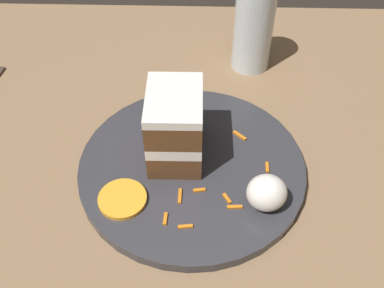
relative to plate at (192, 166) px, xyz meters
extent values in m
plane|color=black|center=(-0.01, 0.00, -0.03)|extent=(6.00, 6.00, 0.00)
cube|color=#846647|center=(-0.01, 0.00, -0.02)|extent=(1.34, 0.85, 0.03)
cylinder|color=#333338|center=(0.00, 0.00, 0.00)|extent=(0.30, 0.30, 0.01)
cube|color=brown|center=(-0.02, 0.02, 0.03)|extent=(0.07, 0.09, 0.04)
cube|color=white|center=(-0.02, 0.02, 0.05)|extent=(0.07, 0.09, 0.02)
cube|color=brown|center=(-0.02, 0.02, 0.08)|extent=(0.07, 0.09, 0.04)
cube|color=white|center=(-0.02, 0.02, 0.10)|extent=(0.07, 0.09, 0.01)
ellipsoid|color=white|center=(0.09, -0.07, 0.03)|extent=(0.05, 0.04, 0.05)
cylinder|color=orange|center=(-0.08, -0.06, 0.01)|extent=(0.06, 0.06, 0.01)
cube|color=orange|center=(0.00, -0.10, 0.01)|extent=(0.02, 0.01, 0.00)
cube|color=orange|center=(0.05, -0.07, 0.01)|extent=(0.02, 0.01, 0.00)
cube|color=orange|center=(-0.03, -0.09, 0.01)|extent=(0.00, 0.02, 0.00)
cube|color=orange|center=(-0.01, -0.06, 0.01)|extent=(0.00, 0.02, 0.00)
cube|color=orange|center=(0.10, -0.01, 0.01)|extent=(0.00, 0.02, 0.00)
cube|color=orange|center=(0.04, -0.06, 0.01)|extent=(0.01, 0.02, 0.00)
cube|color=orange|center=(0.06, 0.05, 0.01)|extent=(0.02, 0.02, 0.00)
cube|color=orange|center=(0.01, -0.05, 0.01)|extent=(0.02, 0.01, 0.00)
cylinder|color=silver|center=(0.09, 0.23, 0.06)|extent=(0.06, 0.06, 0.14)
cylinder|color=silver|center=(0.09, 0.23, 0.02)|extent=(0.05, 0.05, 0.05)
camera|label=1|loc=(0.01, -0.39, 0.45)|focal=42.00mm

